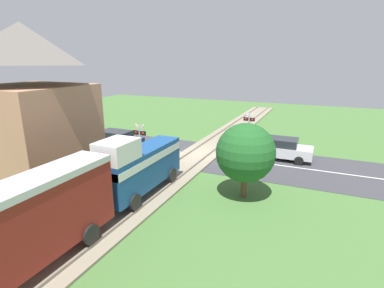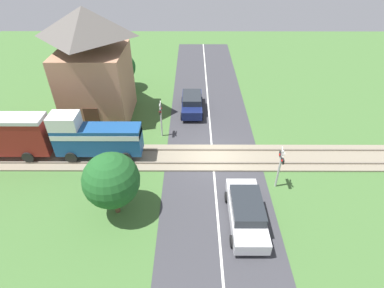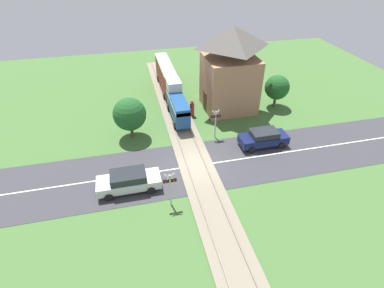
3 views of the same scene
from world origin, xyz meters
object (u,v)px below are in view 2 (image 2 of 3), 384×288
(train, at_px, (31,135))
(crossing_signal_east_approach, at_px, (161,115))
(car_far_side, at_px, (192,103))
(crossing_signal_west_approach, at_px, (280,163))
(pedestrian_by_station, at_px, (99,135))
(car_near_crossing, at_px, (246,211))
(station_building, at_px, (94,68))

(train, xyz_separation_m, crossing_signal_east_approach, (2.68, -8.14, -0.05))
(car_far_side, bearing_deg, crossing_signal_east_approach, 149.10)
(crossing_signal_west_approach, bearing_deg, car_far_side, 29.34)
(train, distance_m, pedestrian_by_station, 4.26)
(train, height_order, car_near_crossing, train)
(car_near_crossing, height_order, car_far_side, car_far_side)
(car_far_side, distance_m, station_building, 8.18)
(car_far_side, distance_m, crossing_signal_east_approach, 4.47)
(train, relative_size, crossing_signal_west_approach, 4.90)
(car_far_side, bearing_deg, train, 121.73)
(car_far_side, xyz_separation_m, station_building, (-0.75, 7.42, 3.36))
(car_far_side, height_order, pedestrian_by_station, pedestrian_by_station)
(train, distance_m, car_far_side, 12.25)
(car_far_side, xyz_separation_m, crossing_signal_east_approach, (-3.73, 2.23, 1.03))
(crossing_signal_east_approach, height_order, pedestrian_by_station, crossing_signal_east_approach)
(car_near_crossing, xyz_separation_m, crossing_signal_west_approach, (2.68, -2.23, 1.03))
(train, height_order, car_far_side, train)
(pedestrian_by_station, bearing_deg, crossing_signal_west_approach, -109.94)
(train, bearing_deg, car_far_side, -58.27)
(crossing_signal_west_approach, relative_size, station_building, 0.33)
(crossing_signal_east_approach, xyz_separation_m, pedestrian_by_station, (-1.13, 4.33, -1.03))
(train, bearing_deg, pedestrian_by_station, -67.84)
(car_near_crossing, bearing_deg, crossing_signal_east_approach, 32.43)
(car_far_side, xyz_separation_m, crossing_signal_west_approach, (-9.10, -5.11, 1.03))
(station_building, relative_size, pedestrian_by_station, 4.86)
(train, xyz_separation_m, station_building, (5.67, -2.96, 2.29))
(crossing_signal_west_approach, bearing_deg, station_building, 56.33)
(car_far_side, distance_m, crossing_signal_west_approach, 10.49)
(crossing_signal_west_approach, distance_m, pedestrian_by_station, 12.47)
(train, bearing_deg, car_near_crossing, -112.04)
(train, xyz_separation_m, pedestrian_by_station, (1.55, -3.82, -1.07))
(car_near_crossing, height_order, station_building, station_building)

